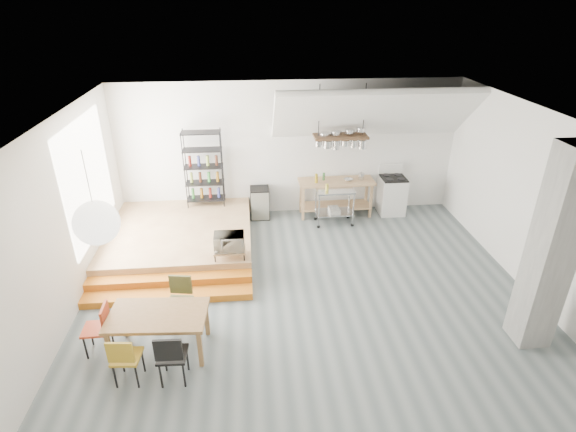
{
  "coord_description": "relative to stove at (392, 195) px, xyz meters",
  "views": [
    {
      "loc": [
        -0.99,
        -6.65,
        4.91
      ],
      "look_at": [
        -0.28,
        0.8,
        1.19
      ],
      "focal_mm": 28.0,
      "sensor_mm": 36.0,
      "label": 1
    }
  ],
  "objects": [
    {
      "name": "floor",
      "position": [
        -2.5,
        -3.16,
        -0.48
      ],
      "size": [
        8.0,
        8.0,
        0.0
      ],
      "primitive_type": "plane",
      "color": "#566163",
      "rests_on": "ground"
    },
    {
      "name": "wall_back",
      "position": [
        -2.5,
        0.34,
        1.12
      ],
      "size": [
        8.0,
        0.04,
        3.2
      ],
      "primitive_type": "cube",
      "color": "silver",
      "rests_on": "ground"
    },
    {
      "name": "wall_left",
      "position": [
        -6.5,
        -3.16,
        1.12
      ],
      "size": [
        0.04,
        7.0,
        3.2
      ],
      "primitive_type": "cube",
      "color": "silver",
      "rests_on": "ground"
    },
    {
      "name": "wall_right",
      "position": [
        1.5,
        -3.16,
        1.12
      ],
      "size": [
        0.04,
        7.0,
        3.2
      ],
      "primitive_type": "cube",
      "color": "silver",
      "rests_on": "ground"
    },
    {
      "name": "ceiling",
      "position": [
        -2.5,
        -3.16,
        2.72
      ],
      "size": [
        8.0,
        7.0,
        0.02
      ],
      "primitive_type": "cube",
      "color": "white",
      "rests_on": "wall_back"
    },
    {
      "name": "slope_ceiling",
      "position": [
        -0.7,
        -0.26,
        2.07
      ],
      "size": [
        4.4,
        1.44,
        1.32
      ],
      "primitive_type": "cube",
      "rotation": [
        -0.73,
        0.0,
        0.0
      ],
      "color": "white",
      "rests_on": "wall_back"
    },
    {
      "name": "window_pane",
      "position": [
        -6.48,
        -1.66,
        1.32
      ],
      "size": [
        0.02,
        2.5,
        2.2
      ],
      "primitive_type": "cube",
      "color": "white",
      "rests_on": "wall_left"
    },
    {
      "name": "platform",
      "position": [
        -5.0,
        -1.16,
        -0.28
      ],
      "size": [
        3.0,
        3.0,
        0.4
      ],
      "primitive_type": "cube",
      "color": "#966E4B",
      "rests_on": "ground"
    },
    {
      "name": "step_lower",
      "position": [
        -5.0,
        -3.11,
        -0.41
      ],
      "size": [
        3.0,
        0.35,
        0.13
      ],
      "primitive_type": "cube",
      "color": "#BF6616",
      "rests_on": "ground"
    },
    {
      "name": "step_upper",
      "position": [
        -5.0,
        -2.76,
        -0.35
      ],
      "size": [
        3.0,
        0.35,
        0.27
      ],
      "primitive_type": "cube",
      "color": "#BF6616",
      "rests_on": "ground"
    },
    {
      "name": "concrete_column",
      "position": [
        0.8,
        -4.66,
        1.12
      ],
      "size": [
        0.5,
        0.5,
        3.2
      ],
      "primitive_type": "cube",
      "color": "slate",
      "rests_on": "ground"
    },
    {
      "name": "kitchen_counter",
      "position": [
        -1.4,
        -0.01,
        0.15
      ],
      "size": [
        1.8,
        0.6,
        0.91
      ],
      "color": "#966E4B",
      "rests_on": "ground"
    },
    {
      "name": "stove",
      "position": [
        0.0,
        0.0,
        0.0
      ],
      "size": [
        0.6,
        0.6,
        1.18
      ],
      "color": "white",
      "rests_on": "ground"
    },
    {
      "name": "pot_rack",
      "position": [
        -1.37,
        -0.23,
        1.5
      ],
      "size": [
        1.2,
        0.5,
        1.43
      ],
      "color": "#422D1A",
      "rests_on": "ceiling"
    },
    {
      "name": "wire_shelving",
      "position": [
        -4.5,
        0.04,
        0.85
      ],
      "size": [
        0.88,
        0.38,
        1.8
      ],
      "color": "black",
      "rests_on": "platform"
    },
    {
      "name": "microwave_shelf",
      "position": [
        -3.9,
        -2.41,
        0.07
      ],
      "size": [
        0.6,
        0.4,
        0.16
      ],
      "color": "#966E4B",
      "rests_on": "platform"
    },
    {
      "name": "paper_lantern",
      "position": [
        -5.5,
        -4.35,
        1.72
      ],
      "size": [
        0.6,
        0.6,
        0.6
      ],
      "primitive_type": "sphere",
      "color": "white",
      "rests_on": "ceiling"
    },
    {
      "name": "dining_table",
      "position": [
        -4.91,
        -4.39,
        0.13
      ],
      "size": [
        1.49,
        0.91,
        0.68
      ],
      "rotation": [
        0.0,
        0.0,
        -0.07
      ],
      "color": "brown",
      "rests_on": "ground"
    },
    {
      "name": "chair_mustard",
      "position": [
        -5.27,
        -5.02,
        0.01
      ],
      "size": [
        0.41,
        0.41,
        0.82
      ],
      "rotation": [
        0.0,
        0.0,
        3.05
      ],
      "color": "#B48B1E",
      "rests_on": "ground"
    },
    {
      "name": "chair_black",
      "position": [
        -4.64,
        -5.07,
        0.03
      ],
      "size": [
        0.41,
        0.41,
        0.86
      ],
      "rotation": [
        0.0,
        0.0,
        3.11
      ],
      "color": "black",
      "rests_on": "ground"
    },
    {
      "name": "chair_olive",
      "position": [
        -4.67,
        -3.75,
        0.02
      ],
      "size": [
        0.45,
        0.45,
        0.84
      ],
      "rotation": [
        0.0,
        0.0,
        -0.17
      ],
      "color": "brown",
      "rests_on": "ground"
    },
    {
      "name": "chair_red",
      "position": [
        -5.78,
        -4.32,
        0.01
      ],
      "size": [
        0.38,
        0.38,
        0.82
      ],
      "rotation": [
        0.0,
        0.0,
        -1.55
      ],
      "color": "#BD3A1B",
      "rests_on": "ground"
    },
    {
      "name": "rolling_cart",
      "position": [
        -1.51,
        -0.46,
        0.08
      ],
      "size": [
        0.89,
        0.52,
        0.86
      ],
      "rotation": [
        0.0,
        0.0,
        0.02
      ],
      "color": "silver",
      "rests_on": "ground"
    },
    {
      "name": "mini_fridge",
      "position": [
        -3.24,
        0.04,
        -0.1
      ],
      "size": [
        0.45,
        0.45,
        0.76
      ],
      "primitive_type": "cube",
      "color": "black",
      "rests_on": "ground"
    },
    {
      "name": "microwave",
      "position": [
        -3.9,
        -2.41,
        0.24
      ],
      "size": [
        0.57,
        0.39,
        0.31
      ],
      "primitive_type": "imported",
      "rotation": [
        0.0,
        0.0,
        -0.0
      ],
      "color": "beige",
      "rests_on": "microwave_shelf"
    },
    {
      "name": "bowl",
      "position": [
        -1.12,
        -0.06,
        0.45
      ],
      "size": [
        0.27,
        0.27,
        0.05
      ],
      "primitive_type": "imported",
      "rotation": [
        0.0,
        0.0,
        0.43
      ],
      "color": "silver",
      "rests_on": "kitchen_counter"
    }
  ]
}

